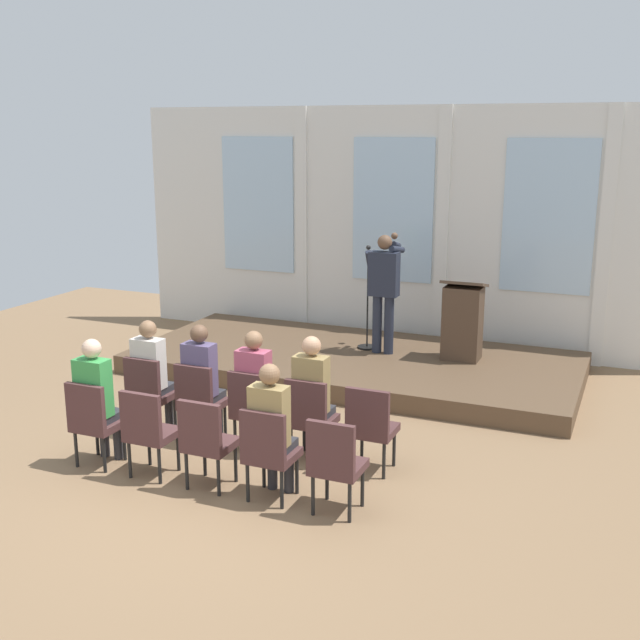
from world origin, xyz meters
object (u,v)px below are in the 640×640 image
(audience_r0_c3, at_px, (313,392))
(audience_r1_c3, at_px, (272,424))
(chair_r0_c0, at_px, (149,390))
(chair_r0_c4, at_px, (371,424))
(chair_r1_c4, at_px, (335,461))
(chair_r1_c3, at_px, (268,449))
(audience_r0_c0, at_px, (152,371))
(chair_r1_c0, at_px, (94,419))
(audience_r0_c1, at_px, (202,377))
(lectern, at_px, (463,321))
(chair_r1_c2, at_px, (206,438))
(mic_stand, at_px, (367,326))
(chair_r0_c3, at_px, (310,415))
(chair_r0_c1, at_px, (199,398))
(audience_r1_c0, at_px, (97,396))
(speaker, at_px, (384,285))
(audience_r0_c2, at_px, (256,385))
(chair_r0_c2, at_px, (253,406))
(chair_r1_c1, at_px, (148,428))

(audience_r0_c3, relative_size, audience_r1_c3, 1.02)
(chair_r0_c0, xyz_separation_m, chair_r0_c4, (2.71, 0.00, 0.00))
(chair_r1_c4, bearing_deg, chair_r1_c3, 180.00)
(audience_r0_c0, bearing_deg, chair_r1_c0, -90.00)
(audience_r0_c0, distance_m, audience_r0_c1, 0.68)
(chair_r0_c4, bearing_deg, audience_r1_c3, -126.96)
(lectern, distance_m, chair_r1_c2, 4.76)
(chair_r0_c0, relative_size, chair_r1_c4, 1.00)
(mic_stand, xyz_separation_m, chair_r1_c2, (-0.06, -4.51, -0.07))
(audience_r0_c1, relative_size, chair_r0_c3, 1.46)
(chair_r0_c0, relative_size, chair_r0_c1, 1.00)
(lectern, bearing_deg, audience_r1_c0, -122.69)
(chair_r1_c2, bearing_deg, chair_r0_c4, 35.87)
(chair_r0_c4, height_order, chair_r1_c2, same)
(chair_r0_c3, height_order, chair_r1_c2, same)
(audience_r0_c0, distance_m, chair_r0_c3, 2.05)
(lectern, bearing_deg, mic_stand, 179.95)
(speaker, distance_m, chair_r0_c0, 3.89)
(audience_r0_c0, relative_size, chair_r1_c3, 1.44)
(chair_r1_c3, bearing_deg, lectern, 79.80)
(speaker, xyz_separation_m, audience_r0_c1, (-1.03, -3.33, -0.52))
(chair_r0_c1, xyz_separation_m, chair_r1_c3, (1.36, -0.98, 0.00))
(audience_r0_c2, relative_size, chair_r0_c3, 1.46)
(mic_stand, xyz_separation_m, chair_r0_c4, (1.29, -3.53, -0.07))
(mic_stand, bearing_deg, chair_r1_c2, -90.82)
(speaker, xyz_separation_m, chair_r1_c0, (-1.71, -4.39, -0.75))
(chair_r0_c4, bearing_deg, chair_r1_c0, -160.12)
(chair_r0_c2, height_order, audience_r1_c0, audience_r1_c0)
(chair_r0_c4, xyz_separation_m, chair_r1_c3, (-0.68, -0.98, 0.00))
(audience_r0_c0, bearing_deg, lectern, 50.51)
(speaker, bearing_deg, chair_r1_c1, -103.22)
(audience_r0_c1, relative_size, audience_r1_c3, 1.01)
(chair_r1_c1, bearing_deg, audience_r0_c3, 37.98)
(chair_r1_c2, bearing_deg, audience_r0_c2, 90.00)
(audience_r1_c3, bearing_deg, chair_r0_c2, 126.96)
(lectern, xyz_separation_m, audience_r0_c0, (-2.85, -3.45, -0.07))
(audience_r0_c2, xyz_separation_m, chair_r1_c1, (-0.68, -1.06, -0.22))
(mic_stand, height_order, chair_r1_c3, mic_stand)
(lectern, height_order, audience_r0_c1, lectern)
(audience_r0_c3, xyz_separation_m, audience_r1_c0, (-2.03, -0.98, 0.00))
(speaker, bearing_deg, mic_stand, 156.75)
(lectern, bearing_deg, chair_r1_c0, -122.23)
(audience_r0_c3, height_order, chair_r1_c0, audience_r0_c3)
(mic_stand, xyz_separation_m, audience_r0_c0, (-1.42, -3.45, 0.14))
(chair_r1_c1, bearing_deg, audience_r0_c0, 122.60)
(chair_r0_c0, xyz_separation_m, audience_r1_c0, (0.00, -0.90, 0.23))
(audience_r0_c2, xyz_separation_m, audience_r0_c3, (0.68, -0.00, 0.01))
(speaker, bearing_deg, audience_r1_c3, -85.70)
(mic_stand, height_order, chair_r0_c2, mic_stand)
(speaker, relative_size, chair_r1_c1, 1.84)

